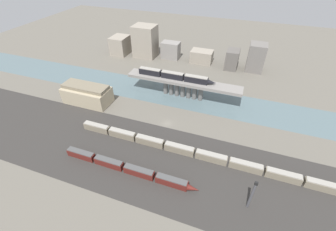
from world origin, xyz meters
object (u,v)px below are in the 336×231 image
Objects in this scene: signal_tower at (252,195)px; train_yard_mid at (198,154)px; train_yard_near at (127,168)px; warehouse_building at (87,94)px; train_on_bridge at (175,76)px.

train_yard_mid is at bearing 142.64° from signal_tower.
warehouse_building is at bearing 140.28° from train_yard_near.
train_yard_near is at bearing -179.43° from signal_tower.
warehouse_building is (-42.80, 35.56, 3.41)m from train_yard_near.
train_yard_near is at bearing -39.72° from warehouse_building.
train_on_bridge is 0.79× the size of train_yard_near.
signal_tower is (21.04, -16.07, 4.96)m from train_yard_mid.
warehouse_building reaches higher than train_yard_near.
signal_tower is at bearing -52.17° from train_on_bridge.
signal_tower reaches higher than warehouse_building.
train_yard_mid is 69.94m from warehouse_building.
train_yard_mid is (24.15, -42.12, -10.54)m from train_on_bridge.
signal_tower is (88.26, -35.11, 1.67)m from warehouse_building.
train_yard_near is 29.47m from train_yard_mid.
signal_tower is at bearing -37.36° from train_yard_mid.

